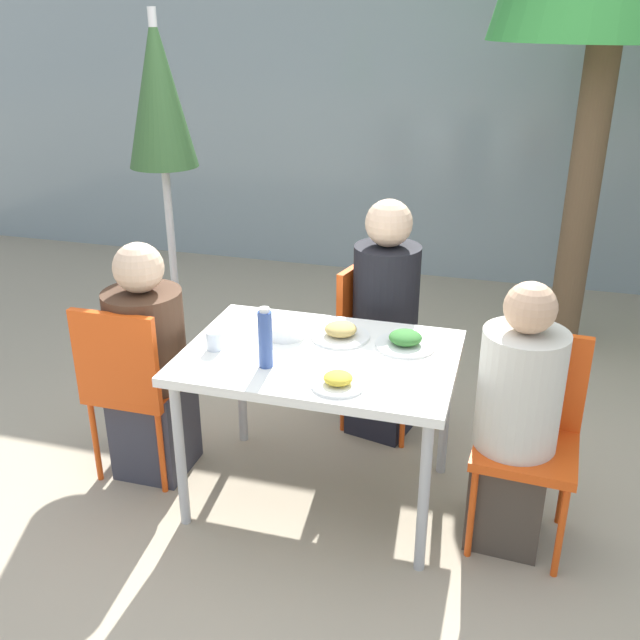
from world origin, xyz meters
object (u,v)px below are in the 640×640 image
object	(u,v)px
chair_left	(131,378)
person_right	(515,426)
person_far	(385,326)
chair_right	(530,423)
drinking_cup	(214,341)
person_left	(149,369)
closed_umbrella	(160,112)
salad_bowl	(285,329)
bottle	(265,338)
chair_far	(374,333)

from	to	relation	value
chair_left	person_right	size ratio (longest dim) A/B	0.77
chair_left	person_right	world-z (taller)	person_right
person_far	person_right	bearing A→B (deg)	56.62
chair_right	drinking_cup	distance (m)	1.35
person_left	closed_umbrella	xyz separation A→B (m)	(-0.30, 0.87, 1.03)
closed_umbrella	salad_bowl	world-z (taller)	closed_umbrella
chair_left	salad_bowl	world-z (taller)	chair_left
person_far	bottle	distance (m)	0.93
person_left	chair_right	world-z (taller)	person_left
bottle	salad_bowl	size ratio (longest dim) A/B	1.38
person_left	chair_left	bearing A→B (deg)	-122.02
bottle	chair_far	bearing A→B (deg)	73.84
drinking_cup	person_right	bearing A→B (deg)	1.84
person_left	chair_far	bearing A→B (deg)	38.46
person_far	drinking_cup	xyz separation A→B (m)	(-0.59, -0.75, 0.17)
person_left	bottle	xyz separation A→B (m)	(0.65, -0.18, 0.32)
chair_right	person_right	xyz separation A→B (m)	(-0.05, -0.08, 0.02)
person_far	closed_umbrella	size ratio (longest dim) A/B	0.60
person_left	salad_bowl	bearing A→B (deg)	11.16
chair_left	person_far	size ratio (longest dim) A/B	0.71
closed_umbrella	person_left	bearing A→B (deg)	-71.03
closed_umbrella	drinking_cup	world-z (taller)	closed_umbrella
chair_right	bottle	size ratio (longest dim) A/B	3.44
chair_right	chair_far	size ratio (longest dim) A/B	1.00
person_far	bottle	size ratio (longest dim) A/B	4.85
person_far	closed_umbrella	world-z (taller)	closed_umbrella
chair_right	chair_far	distance (m)	1.05
chair_left	person_far	bearing A→B (deg)	35.63
salad_bowl	drinking_cup	bearing A→B (deg)	-138.55
bottle	salad_bowl	xyz separation A→B (m)	(-0.02, 0.30, -0.09)
person_far	drinking_cup	distance (m)	0.97
bottle	person_far	bearing A→B (deg)	68.56
person_right	chair_left	bearing A→B (deg)	4.55
chair_left	closed_umbrella	distance (m)	1.44
chair_right	person_right	world-z (taller)	person_right
chair_far	chair_left	bearing A→B (deg)	-36.96
chair_far	person_far	world-z (taller)	person_far
bottle	chair_right	bearing A→B (deg)	11.07
salad_bowl	person_far	bearing A→B (deg)	56.63
person_far	drinking_cup	world-z (taller)	person_far
drinking_cup	salad_bowl	distance (m)	0.33
person_far	salad_bowl	distance (m)	0.66
bottle	drinking_cup	size ratio (longest dim) A/B	3.12
chair_far	closed_umbrella	size ratio (longest dim) A/B	0.42
chair_right	person_right	size ratio (longest dim) A/B	0.77
person_right	drinking_cup	xyz separation A→B (m)	(-1.26, -0.04, 0.23)
chair_right	closed_umbrella	world-z (taller)	closed_umbrella
chair_left	person_far	world-z (taller)	person_far
person_right	bottle	distance (m)	1.05
chair_left	chair_right	size ratio (longest dim) A/B	1.00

